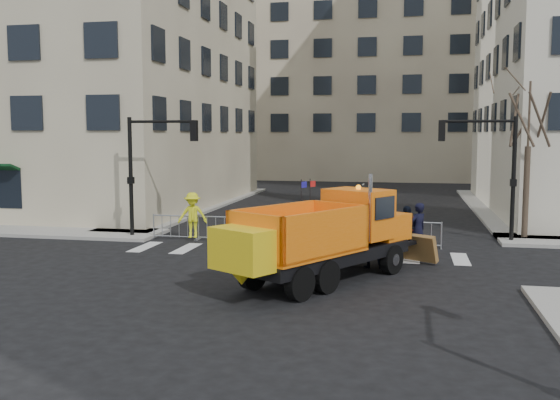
% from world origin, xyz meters
% --- Properties ---
extents(ground, '(120.00, 120.00, 0.00)m').
position_xyz_m(ground, '(0.00, 0.00, 0.00)').
color(ground, black).
rests_on(ground, ground).
extents(sidewalk_back, '(64.00, 5.00, 0.15)m').
position_xyz_m(sidewalk_back, '(0.00, 8.50, 0.07)').
color(sidewalk_back, gray).
rests_on(sidewalk_back, ground).
extents(building_left, '(24.00, 22.00, 26.00)m').
position_xyz_m(building_left, '(-20.00, 20.00, 13.00)').
color(building_left, tan).
rests_on(building_left, ground).
extents(building_far, '(30.00, 18.00, 24.00)m').
position_xyz_m(building_far, '(0.00, 52.00, 12.00)').
color(building_far, gray).
rests_on(building_far, ground).
extents(traffic_light_left, '(0.18, 0.18, 5.40)m').
position_xyz_m(traffic_light_left, '(-8.00, 7.50, 2.70)').
color(traffic_light_left, black).
rests_on(traffic_light_left, ground).
extents(traffic_light_right, '(0.18, 0.18, 5.40)m').
position_xyz_m(traffic_light_right, '(8.50, 9.50, 2.70)').
color(traffic_light_right, black).
rests_on(traffic_light_right, ground).
extents(crowd_barriers, '(12.60, 0.60, 1.10)m').
position_xyz_m(crowd_barriers, '(-0.75, 7.60, 0.55)').
color(crowd_barriers, '#9EA0A5').
rests_on(crowd_barriers, ground).
extents(street_tree, '(3.00, 3.00, 7.50)m').
position_xyz_m(street_tree, '(9.20, 10.50, 3.75)').
color(street_tree, '#382B21').
rests_on(street_tree, ground).
extents(plow_truck, '(6.53, 8.71, 3.41)m').
position_xyz_m(plow_truck, '(1.53, 0.81, 1.51)').
color(plow_truck, black).
rests_on(plow_truck, ground).
extents(cop_a, '(0.88, 0.88, 2.05)m').
position_xyz_m(cop_a, '(4.53, 5.80, 1.03)').
color(cop_a, black).
rests_on(cop_a, ground).
extents(cop_b, '(0.96, 0.76, 1.96)m').
position_xyz_m(cop_b, '(2.91, 3.40, 0.98)').
color(cop_b, black).
rests_on(cop_b, ground).
extents(cop_c, '(1.08, 1.18, 1.93)m').
position_xyz_m(cop_c, '(4.13, 5.87, 0.96)').
color(cop_c, black).
rests_on(cop_c, ground).
extents(worker, '(1.38, 0.94, 1.98)m').
position_xyz_m(worker, '(-5.06, 7.31, 1.14)').
color(worker, yellow).
rests_on(worker, sidewalk_back).
extents(newspaper_box, '(0.55, 0.52, 1.10)m').
position_xyz_m(newspaper_box, '(4.25, 7.66, 0.70)').
color(newspaper_box, '#A70E0C').
rests_on(newspaper_box, sidewalk_back).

